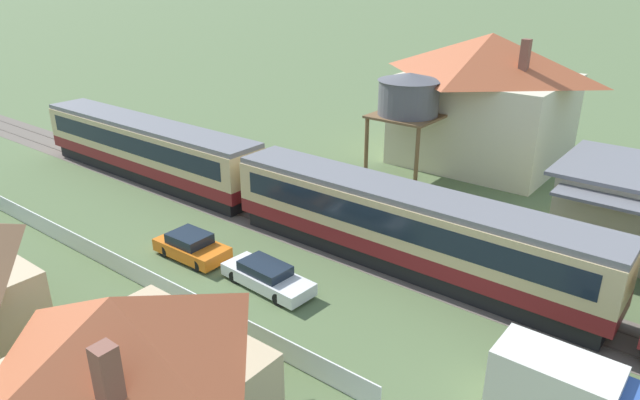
{
  "coord_description": "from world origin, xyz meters",
  "views": [
    {
      "loc": [
        7.51,
        -22.46,
        14.25
      ],
      "look_at": [
        -10.2,
        0.14,
        2.21
      ],
      "focal_mm": 32.0,
      "sensor_mm": 36.0,
      "label": 1
    }
  ],
  "objects_px": {
    "station_house_terracotta_roof": "(486,97)",
    "water_tower": "(409,96)",
    "parked_car_orange": "(191,246)",
    "passenger_train": "(411,227)",
    "yard_tree_0": "(507,94)",
    "cottage_terracotta_roof": "(122,374)",
    "delivery_truck_blue": "(576,398)",
    "parked_car_white": "(267,276)"
  },
  "relations": [
    {
      "from": "water_tower",
      "to": "parked_car_orange",
      "type": "xyz_separation_m",
      "value": [
        -2.47,
        -17.43,
        -5.15
      ]
    },
    {
      "from": "passenger_train",
      "to": "yard_tree_0",
      "type": "distance_m",
      "value": 20.04
    },
    {
      "from": "yard_tree_0",
      "to": "delivery_truck_blue",
      "type": "bearing_deg",
      "value": -63.63
    },
    {
      "from": "cottage_terracotta_roof",
      "to": "water_tower",
      "type": "bearing_deg",
      "value": 102.39
    },
    {
      "from": "water_tower",
      "to": "yard_tree_0",
      "type": "distance_m",
      "value": 9.03
    },
    {
      "from": "cottage_terracotta_roof",
      "to": "yard_tree_0",
      "type": "distance_m",
      "value": 35.17
    },
    {
      "from": "parked_car_orange",
      "to": "parked_car_white",
      "type": "height_order",
      "value": "parked_car_orange"
    },
    {
      "from": "cottage_terracotta_roof",
      "to": "parked_car_white",
      "type": "height_order",
      "value": "cottage_terracotta_roof"
    },
    {
      "from": "parked_car_white",
      "to": "delivery_truck_blue",
      "type": "bearing_deg",
      "value": 1.83
    },
    {
      "from": "water_tower",
      "to": "parked_car_white",
      "type": "bearing_deg",
      "value": -81.3
    },
    {
      "from": "parked_car_orange",
      "to": "yard_tree_0",
      "type": "xyz_separation_m",
      "value": [
        6.28,
        25.59,
        4.39
      ]
    },
    {
      "from": "passenger_train",
      "to": "cottage_terracotta_roof",
      "type": "distance_m",
      "value": 15.49
    },
    {
      "from": "water_tower",
      "to": "parked_car_white",
      "type": "relative_size",
      "value": 1.51
    },
    {
      "from": "parked_car_orange",
      "to": "parked_car_white",
      "type": "xyz_separation_m",
      "value": [
        5.1,
        0.24,
        -0.04
      ]
    },
    {
      "from": "station_house_terracotta_roof",
      "to": "water_tower",
      "type": "bearing_deg",
      "value": -113.69
    },
    {
      "from": "parked_car_orange",
      "to": "delivery_truck_blue",
      "type": "relative_size",
      "value": 0.74
    },
    {
      "from": "station_house_terracotta_roof",
      "to": "passenger_train",
      "type": "bearing_deg",
      "value": -77.09
    },
    {
      "from": "water_tower",
      "to": "parked_car_white",
      "type": "distance_m",
      "value": 18.15
    },
    {
      "from": "parked_car_orange",
      "to": "station_house_terracotta_roof",
      "type": "bearing_deg",
      "value": 76.64
    },
    {
      "from": "water_tower",
      "to": "delivery_truck_blue",
      "type": "bearing_deg",
      "value": -46.69
    },
    {
      "from": "cottage_terracotta_roof",
      "to": "parked_car_orange",
      "type": "height_order",
      "value": "cottage_terracotta_roof"
    },
    {
      "from": "parked_car_white",
      "to": "delivery_truck_blue",
      "type": "height_order",
      "value": "delivery_truck_blue"
    },
    {
      "from": "water_tower",
      "to": "passenger_train",
      "type": "bearing_deg",
      "value": -58.68
    },
    {
      "from": "parked_car_orange",
      "to": "yard_tree_0",
      "type": "bearing_deg",
      "value": 75.39
    },
    {
      "from": "cottage_terracotta_roof",
      "to": "parked_car_white",
      "type": "xyz_separation_m",
      "value": [
        -3.27,
        9.7,
        -2.32
      ]
    },
    {
      "from": "water_tower",
      "to": "cottage_terracotta_roof",
      "type": "relative_size",
      "value": 0.97
    },
    {
      "from": "passenger_train",
      "to": "delivery_truck_blue",
      "type": "bearing_deg",
      "value": -32.55
    },
    {
      "from": "passenger_train",
      "to": "delivery_truck_blue",
      "type": "height_order",
      "value": "passenger_train"
    },
    {
      "from": "water_tower",
      "to": "yard_tree_0",
      "type": "relative_size",
      "value": 1.13
    },
    {
      "from": "water_tower",
      "to": "parked_car_orange",
      "type": "bearing_deg",
      "value": -98.07
    },
    {
      "from": "passenger_train",
      "to": "station_house_terracotta_roof",
      "type": "height_order",
      "value": "station_house_terracotta_roof"
    },
    {
      "from": "passenger_train",
      "to": "parked_car_white",
      "type": "xyz_separation_m",
      "value": [
        -4.33,
        -5.75,
        -1.7
      ]
    },
    {
      "from": "passenger_train",
      "to": "station_house_terracotta_roof",
      "type": "distance_m",
      "value": 18.6
    },
    {
      "from": "station_house_terracotta_roof",
      "to": "delivery_truck_blue",
      "type": "xyz_separation_m",
      "value": [
        13.7,
        -24.06,
        -3.66
      ]
    },
    {
      "from": "passenger_train",
      "to": "water_tower",
      "type": "relative_size",
      "value": 8.38
    },
    {
      "from": "parked_car_white",
      "to": "delivery_truck_blue",
      "type": "xyz_separation_m",
      "value": [
        13.92,
        -0.37,
        0.7
      ]
    },
    {
      "from": "parked_car_orange",
      "to": "yard_tree_0",
      "type": "distance_m",
      "value": 26.71
    },
    {
      "from": "water_tower",
      "to": "yard_tree_0",
      "type": "bearing_deg",
      "value": 64.99
    },
    {
      "from": "station_house_terracotta_roof",
      "to": "water_tower",
      "type": "distance_m",
      "value": 7.15
    },
    {
      "from": "parked_car_white",
      "to": "yard_tree_0",
      "type": "relative_size",
      "value": 0.74
    },
    {
      "from": "water_tower",
      "to": "parked_car_orange",
      "type": "distance_m",
      "value": 18.34
    },
    {
      "from": "station_house_terracotta_roof",
      "to": "water_tower",
      "type": "xyz_separation_m",
      "value": [
        -2.85,
        -6.5,
        0.83
      ]
    }
  ]
}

